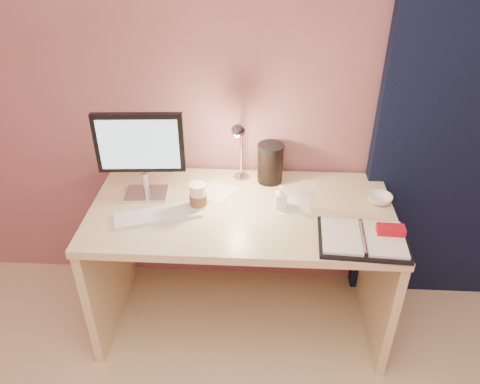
# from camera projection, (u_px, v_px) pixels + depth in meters

# --- Properties ---
(room) EXTENTS (3.50, 3.50, 3.50)m
(room) POSITION_uv_depth(u_px,v_px,m) (452.00, 104.00, 2.15)
(room) COLOR #C6B28E
(room) RESTS_ON ground
(desk) EXTENTS (1.40, 0.70, 0.73)m
(desk) POSITION_uv_depth(u_px,v_px,m) (242.00, 237.00, 2.34)
(desk) COLOR beige
(desk) RESTS_ON ground
(monitor) EXTENTS (0.40, 0.16, 0.43)m
(monitor) POSITION_uv_depth(u_px,v_px,m) (140.00, 148.00, 2.11)
(monitor) COLOR silver
(monitor) RESTS_ON desk
(keyboard) EXTENTS (0.40, 0.23, 0.02)m
(keyboard) POSITION_uv_depth(u_px,v_px,m) (158.00, 215.00, 2.09)
(keyboard) COLOR white
(keyboard) RESTS_ON desk
(planner) EXTENTS (0.38, 0.29, 0.06)m
(planner) POSITION_uv_depth(u_px,v_px,m) (365.00, 238.00, 1.95)
(planner) COLOR black
(planner) RESTS_ON desk
(paper_a) EXTENTS (0.16, 0.16, 0.00)m
(paper_a) POSITION_uv_depth(u_px,v_px,m) (293.00, 206.00, 2.17)
(paper_a) COLOR white
(paper_a) RESTS_ON desk
(paper_c) EXTENTS (0.22, 0.22, 0.00)m
(paper_c) POSITION_uv_depth(u_px,v_px,m) (215.00, 191.00, 2.27)
(paper_c) COLOR white
(paper_c) RESTS_ON desk
(coffee_cup) EXTENTS (0.08, 0.08, 0.13)m
(coffee_cup) POSITION_uv_depth(u_px,v_px,m) (198.00, 197.00, 2.12)
(coffee_cup) COLOR white
(coffee_cup) RESTS_ON desk
(clear_cup) EXTENTS (0.08, 0.08, 0.14)m
(clear_cup) POSITION_uv_depth(u_px,v_px,m) (305.00, 198.00, 2.10)
(clear_cup) COLOR white
(clear_cup) RESTS_ON desk
(bowl) EXTENTS (0.13, 0.13, 0.04)m
(bowl) POSITION_uv_depth(u_px,v_px,m) (379.00, 199.00, 2.18)
(bowl) COLOR white
(bowl) RESTS_ON desk
(lotion_bottle) EXTENTS (0.06, 0.06, 0.11)m
(lotion_bottle) POSITION_uv_depth(u_px,v_px,m) (281.00, 197.00, 2.13)
(lotion_bottle) COLOR white
(lotion_bottle) RESTS_ON desk
(dark_jar) EXTENTS (0.13, 0.13, 0.18)m
(dark_jar) POSITION_uv_depth(u_px,v_px,m) (270.00, 165.00, 2.31)
(dark_jar) COLOR black
(dark_jar) RESTS_ON desk
(desk_lamp) EXTENTS (0.09, 0.22, 0.35)m
(desk_lamp) POSITION_uv_depth(u_px,v_px,m) (242.00, 148.00, 2.18)
(desk_lamp) COLOR silver
(desk_lamp) RESTS_ON desk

